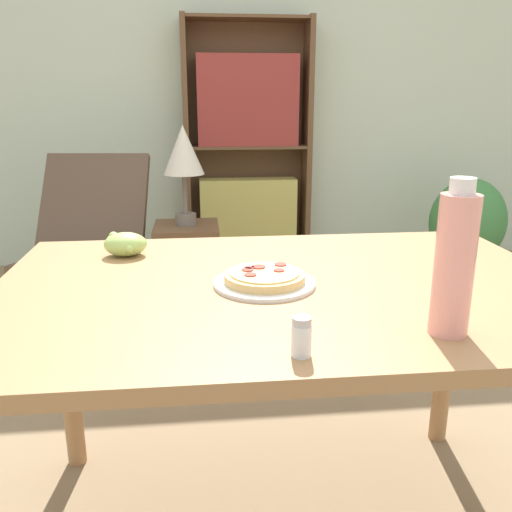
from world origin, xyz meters
TOP-DOWN VIEW (x-y plane):
  - ground_plane at (0.00, 0.00)m, footprint 14.00×14.00m
  - wall_back at (0.00, 2.62)m, footprint 8.00×0.05m
  - dining_table at (-0.06, -0.15)m, footprint 1.39×0.92m
  - pizza_on_plate at (-0.11, -0.16)m, footprint 0.24×0.24m
  - grape_bunch at (-0.47, 0.14)m, footprint 0.12×0.11m
  - drink_bottle at (0.20, -0.46)m, footprint 0.07×0.07m
  - salt_shaker at (-0.09, -0.53)m, footprint 0.04×0.04m
  - lounge_chair_near at (-0.86, 1.50)m, footprint 0.65×0.82m
  - bookshelf at (0.09, 2.47)m, footprint 0.88×0.25m
  - side_table at (-0.33, 1.46)m, footprint 0.34×0.34m
  - table_lamp at (-0.33, 1.46)m, footprint 0.21×0.21m
  - potted_plant_floor at (1.50, 1.95)m, footprint 0.50×0.43m

SIDE VIEW (x-z plane):
  - ground_plane at x=0.00m, z-range 0.00..0.00m
  - side_table at x=-0.33m, z-range 0.00..0.54m
  - lounge_chair_near at x=-0.86m, z-range -0.15..0.73m
  - potted_plant_floor at x=1.50m, z-range 0.03..0.71m
  - dining_table at x=-0.06m, z-range 0.29..1.05m
  - pizza_on_plate at x=-0.11m, z-range 0.75..0.79m
  - bookshelf at x=0.09m, z-range -0.08..1.63m
  - grape_bunch at x=-0.47m, z-range 0.76..0.82m
  - salt_shaker at x=-0.09m, z-range 0.76..0.83m
  - drink_bottle at x=0.20m, z-range 0.75..1.04m
  - table_lamp at x=-0.33m, z-range 0.64..1.16m
  - wall_back at x=0.00m, z-range 0.00..2.60m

